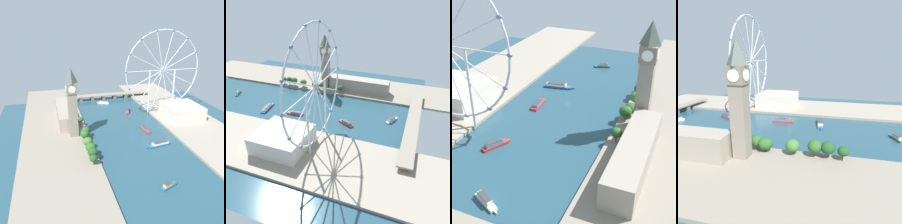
{
  "view_description": "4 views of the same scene",
  "coord_description": "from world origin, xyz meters",
  "views": [
    {
      "loc": [
        -107.22,
        -294.25,
        154.88
      ],
      "look_at": [
        -7.95,
        78.98,
        8.75
      ],
      "focal_mm": 40.44,
      "sensor_mm": 36.0,
      "label": 1
    },
    {
      "loc": [
        273.62,
        177.78,
        166.33
      ],
      "look_at": [
        14.56,
        78.56,
        10.8
      ],
      "focal_mm": 36.78,
      "sensor_mm": 36.0,
      "label": 2
    },
    {
      "loc": [
        -114.44,
        276.7,
        153.33
      ],
      "look_at": [
        -9.02,
        30.88,
        7.56
      ],
      "focal_mm": 53.23,
      "sensor_mm": 36.0,
      "label": 3
    },
    {
      "loc": [
        -220.71,
        -55.07,
        84.73
      ],
      "look_at": [
        24.31,
        5.56,
        14.44
      ],
      "focal_mm": 33.75,
      "sensor_mm": 36.0,
      "label": 4
    }
  ],
  "objects": [
    {
      "name": "tree_row_embankment",
      "position": [
        -64.27,
        -12.41,
        11.34
      ],
      "size": [
        14.2,
        120.91,
        14.74
      ],
      "color": "#513823",
      "rests_on": "riverbank_left"
    },
    {
      "name": "riverbank_left",
      "position": [
        -101.98,
        0.0,
        1.5
      ],
      "size": [
        90.0,
        520.0,
        3.0
      ],
      "primitive_type": "cube",
      "color": "gray",
      "rests_on": "ground_plane"
    },
    {
      "name": "river_bridge",
      "position": [
        -0.0,
        178.16,
        6.77
      ],
      "size": [
        185.96,
        16.52,
        9.41
      ],
      "color": "gray",
      "rests_on": "ground_plane"
    },
    {
      "name": "riverbank_right",
      "position": [
        101.98,
        0.0,
        1.5
      ],
      "size": [
        90.0,
        520.0,
        3.0
      ],
      "primitive_type": "cube",
      "color": "gray",
      "rests_on": "ground_plane"
    },
    {
      "name": "tour_boat_2",
      "position": [
        25.35,
        16.04,
        1.99
      ],
      "size": [
        8.05,
        28.37,
        4.79
      ],
      "rotation": [
        0.0,
        0.0,
        4.78
      ],
      "color": "#B22D28",
      "rests_on": "ground_plane"
    },
    {
      "name": "parliament_block",
      "position": [
        -84.48,
        79.79,
        13.54
      ],
      "size": [
        22.0,
        102.52,
        21.08
      ],
      "primitive_type": "cube",
      "color": "gray",
      "rests_on": "riverbank_left"
    },
    {
      "name": "tour_boat_0",
      "position": [
        -1.5,
        -112.22,
        2.03
      ],
      "size": [
        22.21,
        11.81,
        5.11
      ],
      "rotation": [
        0.0,
        0.0,
        0.39
      ],
      "color": "#235684",
      "rests_on": "ground_plane"
    },
    {
      "name": "clock_tower",
      "position": [
        -77.24,
        20.53,
        51.14
      ],
      "size": [
        14.59,
        14.59,
        92.47
      ],
      "color": "gray",
      "rests_on": "riverbank_left"
    },
    {
      "name": "tour_boat_4",
      "position": [
        -5.87,
        150.35,
        2.17
      ],
      "size": [
        23.66,
        13.99,
        5.24
      ],
      "rotation": [
        0.0,
        0.0,
        2.69
      ],
      "color": "white",
      "rests_on": "ground_plane"
    },
    {
      "name": "riverside_hall",
      "position": [
        98.88,
        44.3,
        13.1
      ],
      "size": [
        54.79,
        56.89,
        20.2
      ],
      "primitive_type": "cube",
      "color": "beige",
      "rests_on": "riverbank_right"
    },
    {
      "name": "tour_boat_1",
      "position": [
        24.42,
        93.86,
        2.24
      ],
      "size": [
        15.34,
        25.27,
        5.42
      ],
      "rotation": [
        0.0,
        0.0,
        4.25
      ],
      "color": "#B22D28",
      "rests_on": "ground_plane"
    },
    {
      "name": "ground_plane",
      "position": [
        0.0,
        0.0,
        0.0
      ],
      "size": [
        373.96,
        373.96,
        0.0
      ],
      "primitive_type": "plane",
      "color": "#234756"
    },
    {
      "name": "tour_boat_3",
      "position": [
        25.6,
        -32.02,
        2.22
      ],
      "size": [
        36.92,
        12.15,
        5.25
      ],
      "rotation": [
        0.0,
        0.0,
        3.3
      ],
      "color": "#235684",
      "rests_on": "ground_plane"
    },
    {
      "name": "ferris_wheel",
      "position": [
        77.31,
        78.0,
        72.72
      ],
      "size": [
        131.08,
        3.2,
        134.66
      ],
      "color": "silver",
      "rests_on": "riverbank_right"
    }
  ]
}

